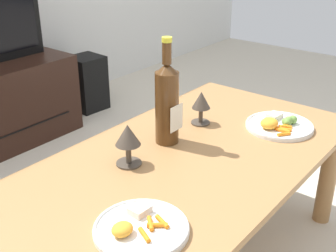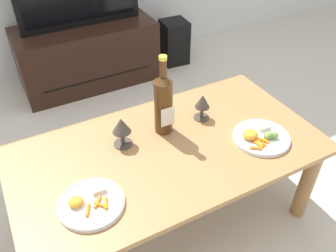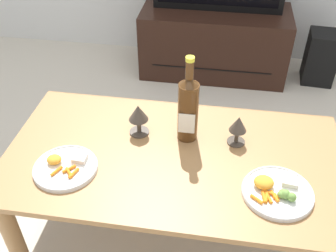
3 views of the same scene
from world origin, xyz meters
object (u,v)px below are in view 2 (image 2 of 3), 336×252
object	(u,v)px
floor_speaker	(174,42)
tv_stand	(88,55)
dining_table	(169,161)
goblet_left	(121,127)
wine_bottle	(163,102)
dinner_plate_right	(261,137)
dinner_plate_left	(91,203)
goblet_right	(202,103)

from	to	relation	value
floor_speaker	tv_stand	bearing A→B (deg)	-177.58
dining_table	goblet_left	world-z (taller)	goblet_left
wine_bottle	dinner_plate_right	distance (m)	0.45
dining_table	goblet_left	size ratio (longest dim) A/B	9.60
goblet_left	dinner_plate_right	xyz separation A→B (m)	(0.55, -0.25, -0.08)
wine_bottle	dinner_plate_right	size ratio (longest dim) A/B	1.48
wine_bottle	goblet_left	distance (m)	0.21
floor_speaker	wine_bottle	size ratio (longest dim) A/B	0.99
dining_table	dinner_plate_left	distance (m)	0.42
tv_stand	dinner_plate_left	xyz separation A→B (m)	(-0.47, -1.60, 0.25)
dining_table	goblet_left	xyz separation A→B (m)	(-0.16, 0.11, 0.17)
floor_speaker	goblet_right	size ratio (longest dim) A/B	2.85
goblet_right	dinner_plate_right	xyz separation A→B (m)	(0.15, -0.25, -0.07)
dining_table	wine_bottle	world-z (taller)	wine_bottle
dining_table	wine_bottle	distance (m)	0.26
floor_speaker	wine_bottle	world-z (taller)	wine_bottle
tv_stand	dinner_plate_right	size ratio (longest dim) A/B	4.07
dinner_plate_right	goblet_left	bearing A→B (deg)	155.04
dining_table	dinner_plate_right	xyz separation A→B (m)	(0.38, -0.14, 0.09)
dinner_plate_left	wine_bottle	bearing A→B (deg)	30.98
tv_stand	dinner_plate_left	world-z (taller)	dinner_plate_left
tv_stand	dinner_plate_left	size ratio (longest dim) A/B	4.23
goblet_right	goblet_left	bearing A→B (deg)	-180.00
dining_table	wine_bottle	xyz separation A→B (m)	(0.04, 0.12, 0.23)
goblet_left	dinner_plate_left	distance (m)	0.35
dining_table	tv_stand	world-z (taller)	dining_table
dining_table	tv_stand	bearing A→B (deg)	86.81
goblet_left	dining_table	bearing A→B (deg)	-35.51
goblet_left	goblet_right	xyz separation A→B (m)	(0.40, 0.00, -0.01)
goblet_left	goblet_right	world-z (taller)	goblet_left
goblet_left	floor_speaker	bearing A→B (deg)	53.28
wine_bottle	dinner_plate_left	xyz separation A→B (m)	(-0.43, -0.26, -0.14)
floor_speaker	dinner_plate_left	world-z (taller)	dinner_plate_left
wine_bottle	goblet_right	size ratio (longest dim) A/B	2.88
goblet_right	dinner_plate_right	distance (m)	0.30
floor_speaker	dinner_plate_right	size ratio (longest dim) A/B	1.46
wine_bottle	dinner_plate_left	world-z (taller)	wine_bottle
dinner_plate_left	dinner_plate_right	world-z (taller)	dinner_plate_right
dining_table	tv_stand	size ratio (longest dim) A/B	1.30
tv_stand	goblet_right	world-z (taller)	goblet_right
dining_table	wine_bottle	bearing A→B (deg)	72.06
dinner_plate_left	dinner_plate_right	distance (m)	0.77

